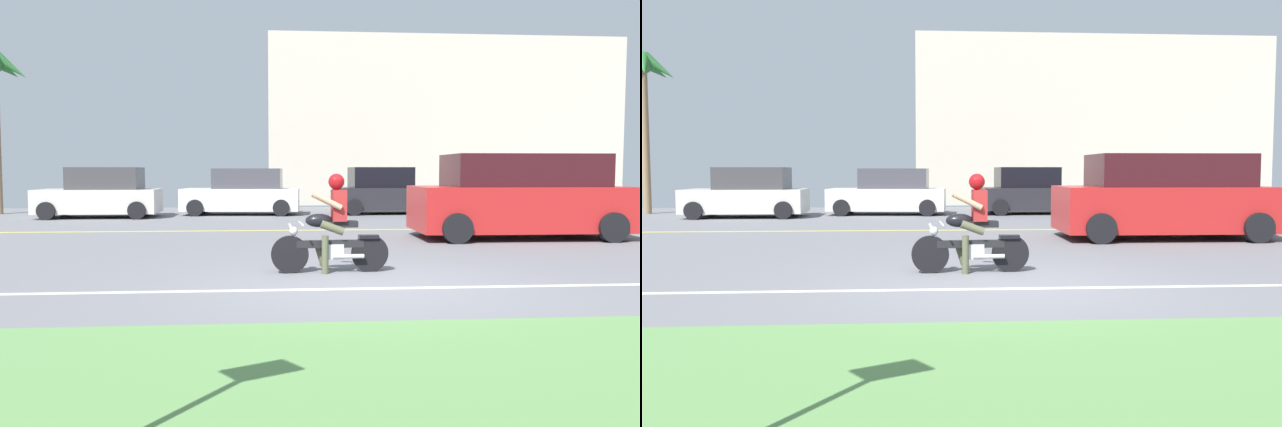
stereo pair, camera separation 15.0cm
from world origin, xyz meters
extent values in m
cube|color=slate|center=(0.00, 3.00, -0.02)|extent=(56.00, 30.00, 0.04)
cube|color=#5B8C4C|center=(0.00, -4.10, 0.03)|extent=(56.00, 3.80, 0.06)
cube|color=silver|center=(0.00, -0.25, 0.00)|extent=(50.40, 0.12, 0.01)
cube|color=yellow|center=(0.00, 7.70, 0.00)|extent=(50.40, 0.12, 0.01)
cylinder|color=black|center=(-1.02, 1.06, 0.28)|extent=(0.56, 0.11, 0.56)
cylinder|color=black|center=(0.19, 1.12, 0.28)|extent=(0.56, 0.11, 0.56)
cylinder|color=#B7BAC1|center=(-0.92, 1.07, 0.51)|extent=(0.25, 0.06, 0.48)
cube|color=black|center=(-0.42, 1.09, 0.43)|extent=(1.01, 0.14, 0.11)
cube|color=#B7BAC1|center=(-0.37, 1.09, 0.31)|extent=(0.30, 0.20, 0.22)
ellipsoid|color=black|center=(-0.58, 1.08, 0.78)|extent=(0.41, 0.22, 0.20)
cube|color=black|center=(-0.23, 1.10, 0.72)|extent=(0.45, 0.22, 0.09)
cube|color=black|center=(0.17, 1.11, 0.53)|extent=(0.30, 0.16, 0.06)
cylinder|color=#B7BAC1|center=(-0.85, 1.07, 0.74)|extent=(0.06, 0.57, 0.03)
sphere|color=#B7BAC1|center=(-0.96, 1.07, 0.62)|extent=(0.13, 0.13, 0.13)
cylinder|color=#B7BAC1|center=(-0.15, 0.99, 0.25)|extent=(0.46, 0.08, 0.06)
cube|color=maroon|center=(-0.29, 1.09, 1.00)|extent=(0.22, 0.30, 0.46)
sphere|color=maroon|center=(-0.32, 1.09, 1.35)|extent=(0.24, 0.24, 0.24)
cylinder|color=#51563D|center=(-0.40, 1.18, 0.68)|extent=(0.38, 0.14, 0.23)
cylinder|color=#51563D|center=(-0.39, 1.00, 0.68)|extent=(0.38, 0.14, 0.23)
cylinder|color=#51563D|center=(-0.50, 0.96, 0.28)|extent=(0.11, 0.11, 0.56)
cylinder|color=#51563D|center=(-0.55, 1.19, 0.25)|extent=(0.19, 0.11, 0.31)
cylinder|color=tan|center=(-0.48, 1.27, 1.07)|extent=(0.42, 0.10, 0.26)
cylinder|color=tan|center=(-0.46, 0.90, 1.07)|extent=(0.42, 0.10, 0.26)
cube|color=#AD1E1E|center=(4.26, 5.49, 0.67)|extent=(4.68, 2.07, 0.99)
cube|color=#351116|center=(4.35, 5.49, 1.52)|extent=(3.37, 1.77, 0.72)
cylinder|color=black|center=(5.95, 6.47, 0.32)|extent=(0.64, 0.23, 0.64)
cylinder|color=black|center=(2.60, 6.51, 0.32)|extent=(0.64, 0.23, 0.64)
cylinder|color=black|center=(5.92, 4.46, 0.32)|extent=(0.64, 0.23, 0.64)
cylinder|color=black|center=(2.57, 4.51, 0.32)|extent=(0.64, 0.23, 0.64)
cylinder|color=black|center=(6.68, 5.45, 0.72)|extent=(0.21, 0.58, 0.58)
cube|color=beige|center=(-6.81, 12.59, 0.54)|extent=(3.81, 1.88, 0.77)
cube|color=#3B3A3D|center=(-6.59, 12.59, 1.27)|extent=(2.22, 1.61, 0.71)
cylinder|color=black|center=(-5.46, 13.52, 0.28)|extent=(0.56, 0.19, 0.56)
cylinder|color=black|center=(-8.19, 13.48, 0.28)|extent=(0.56, 0.19, 0.56)
cylinder|color=black|center=(-5.44, 11.69, 0.28)|extent=(0.56, 0.19, 0.56)
cylinder|color=black|center=(-8.17, 11.65, 0.28)|extent=(0.56, 0.19, 0.56)
cube|color=silver|center=(-2.29, 13.58, 0.53)|extent=(4.10, 1.96, 0.75)
cube|color=#414147|center=(-2.05, 13.56, 1.25)|extent=(2.42, 1.59, 0.69)
cylinder|color=black|center=(-0.79, 14.28, 0.28)|extent=(0.57, 0.22, 0.56)
cylinder|color=black|center=(-3.65, 14.51, 0.28)|extent=(0.57, 0.22, 0.56)
cylinder|color=black|center=(-0.92, 12.64, 0.28)|extent=(0.57, 0.22, 0.56)
cylinder|color=black|center=(-3.78, 12.87, 0.28)|extent=(0.57, 0.22, 0.56)
cube|color=#232328|center=(2.82, 13.69, 0.54)|extent=(3.68, 1.96, 0.77)
cube|color=black|center=(2.60, 13.68, 1.28)|extent=(2.15, 1.65, 0.71)
cylinder|color=black|center=(1.55, 12.73, 0.28)|extent=(0.57, 0.20, 0.56)
cylinder|color=black|center=(4.15, 12.82, 0.28)|extent=(0.57, 0.20, 0.56)
cylinder|color=black|center=(1.48, 14.56, 0.28)|extent=(0.57, 0.20, 0.56)
cylinder|color=black|center=(4.09, 14.65, 0.28)|extent=(0.57, 0.20, 0.56)
cylinder|color=#846B4C|center=(-10.76, 14.52, 2.62)|extent=(0.27, 0.27, 5.24)
sphere|color=#28662D|center=(-10.76, 14.52, 5.24)|extent=(0.70, 0.70, 0.70)
cone|color=#28662D|center=(-10.22, 14.57, 5.11)|extent=(1.26, 0.55, 1.06)
cone|color=#28662D|center=(-10.57, 15.03, 5.11)|extent=(0.86, 1.35, 0.82)
cone|color=#28662D|center=(-10.53, 14.03, 5.11)|extent=(0.92, 1.30, 1.05)
cube|color=beige|center=(6.68, 21.00, 3.75)|extent=(16.02, 4.00, 7.50)
camera|label=1|loc=(-1.31, -8.06, 1.51)|focal=34.93mm
camera|label=2|loc=(-1.16, -8.07, 1.51)|focal=34.93mm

